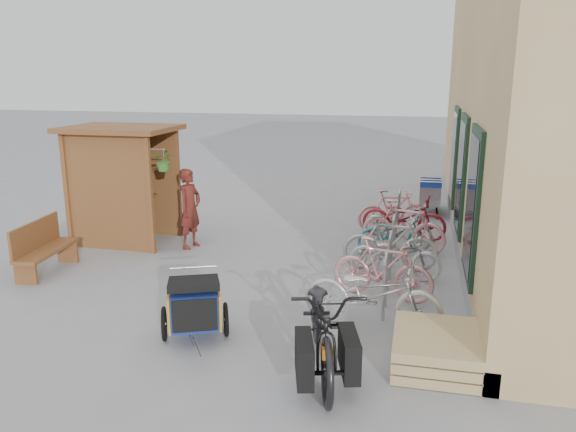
% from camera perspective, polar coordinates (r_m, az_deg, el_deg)
% --- Properties ---
extents(ground, '(80.00, 80.00, 0.00)m').
position_cam_1_polar(ground, '(8.91, -5.40, -8.40)').
color(ground, gray).
extents(kiosk, '(2.49, 1.65, 2.40)m').
position_cam_1_polar(kiosk, '(11.99, -16.80, 4.69)').
color(kiosk, brown).
rests_on(kiosk, ground).
extents(bike_rack, '(0.05, 5.35, 0.86)m').
position_cam_1_polar(bike_rack, '(10.59, 10.66, -1.92)').
color(bike_rack, '#A5A8AD').
rests_on(bike_rack, ground).
extents(pallet_stack, '(1.00, 1.20, 0.40)m').
position_cam_1_polar(pallet_stack, '(7.15, 14.75, -12.96)').
color(pallet_stack, tan).
rests_on(pallet_stack, ground).
extents(bench, '(0.58, 1.50, 0.93)m').
position_cam_1_polar(bench, '(10.76, -23.67, -2.88)').
color(bench, brown).
rests_on(bench, ground).
extents(shopping_carts, '(0.53, 1.45, 0.94)m').
position_cam_1_polar(shopping_carts, '(14.54, 14.22, 2.43)').
color(shopping_carts, silver).
rests_on(shopping_carts, ground).
extents(child_trailer, '(0.98, 1.49, 0.87)m').
position_cam_1_polar(child_trailer, '(7.60, -9.48, -8.70)').
color(child_trailer, '#1C2C9C').
rests_on(child_trailer, ground).
extents(cargo_bike, '(1.34, 2.38, 1.18)m').
position_cam_1_polar(cargo_bike, '(6.65, 3.59, -11.01)').
color(cargo_bike, black).
rests_on(cargo_bike, ground).
extents(person_kiosk, '(0.52, 0.66, 1.61)m').
position_cam_1_polar(person_kiosk, '(11.37, -9.93, 0.75)').
color(person_kiosk, maroon).
rests_on(person_kiosk, ground).
extents(bike_0, '(1.97, 0.88, 1.00)m').
position_cam_1_polar(bike_0, '(7.81, 8.58, -7.85)').
color(bike_0, '#B5B6B1').
rests_on(bike_0, ground).
extents(bike_1, '(1.68, 0.83, 0.97)m').
position_cam_1_polar(bike_1, '(8.85, 9.59, -5.31)').
color(bike_1, pink).
rests_on(bike_1, ground).
extents(bike_2, '(1.63, 0.72, 0.83)m').
position_cam_1_polar(bike_2, '(9.78, 10.85, -3.91)').
color(bike_2, '#B8B8BD').
rests_on(bike_2, ground).
extents(bike_3, '(1.71, 0.58, 1.01)m').
position_cam_1_polar(bike_3, '(10.11, 10.34, -2.74)').
color(bike_3, '#B5B6B1').
rests_on(bike_3, ground).
extents(bike_4, '(1.61, 1.01, 0.80)m').
position_cam_1_polar(bike_4, '(11.19, 10.87, -1.67)').
color(bike_4, teal).
rests_on(bike_4, ground).
extents(bike_5, '(1.77, 0.95, 1.02)m').
position_cam_1_polar(bike_5, '(11.24, 11.62, -1.04)').
color(bike_5, pink).
rests_on(bike_5, ground).
extents(bike_6, '(1.86, 0.89, 0.94)m').
position_cam_1_polar(bike_6, '(12.15, 11.69, -0.10)').
color(bike_6, maroon).
rests_on(bike_6, ground).
extents(bike_7, '(1.64, 0.93, 0.95)m').
position_cam_1_polar(bike_7, '(12.65, 10.59, 0.54)').
color(bike_7, pink).
rests_on(bike_7, ground).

